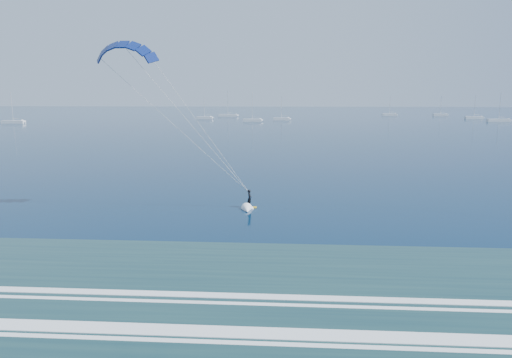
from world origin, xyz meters
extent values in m
cube|color=#1E423F|center=(0.00, 8.00, 0.01)|extent=(600.00, 22.00, 0.03)
cube|color=white|center=(0.00, 5.50, 0.04)|extent=(600.00, 1.10, 0.07)
cube|color=white|center=(0.00, 9.50, 0.04)|extent=(600.00, 0.70, 0.07)
cube|color=yellow|center=(-0.87, 30.30, 0.04)|extent=(1.44, 0.46, 0.08)
imported|color=black|center=(-0.87, 30.30, 0.97)|extent=(0.56, 0.73, 1.78)
cone|color=white|center=(-1.02, 29.00, 0.08)|extent=(1.31, 1.74, 1.10)
cube|color=white|center=(-107.81, 164.68, 0.60)|extent=(9.28, 2.40, 1.20)
cylinder|color=silver|center=(-107.81, 164.68, 6.87)|extent=(0.18, 0.18, 11.34)
cylinder|color=silver|center=(-106.61, 164.68, 2.00)|extent=(2.60, 0.12, 0.12)
cube|color=white|center=(-36.26, 203.10, 0.60)|extent=(7.68, 2.40, 1.20)
cylinder|color=silver|center=(-36.26, 203.10, 5.94)|extent=(0.18, 0.18, 9.49)
cylinder|color=silver|center=(-35.06, 203.10, 2.00)|extent=(2.60, 0.12, 0.12)
cube|color=white|center=(-28.48, 230.87, 0.60)|extent=(10.52, 2.40, 1.20)
cylinder|color=silver|center=(-28.48, 230.87, 7.56)|extent=(0.18, 0.18, 12.73)
cylinder|color=silver|center=(-27.28, 230.87, 2.00)|extent=(2.60, 0.12, 0.12)
cube|color=white|center=(0.65, 194.99, 0.60)|extent=(7.49, 2.40, 1.20)
cylinder|color=silver|center=(0.65, 194.99, 5.88)|extent=(0.18, 0.18, 9.36)
cylinder|color=silver|center=(1.85, 194.99, 2.00)|extent=(2.60, 0.12, 0.12)
cube|color=white|center=(60.30, 246.38, 0.60)|extent=(7.98, 2.40, 1.20)
cylinder|color=silver|center=(60.30, 246.38, 6.08)|extent=(0.18, 0.18, 9.75)
cylinder|color=silver|center=(61.50, 246.38, 2.00)|extent=(2.60, 0.12, 0.12)
cube|color=white|center=(93.52, 214.08, 0.60)|extent=(8.28, 2.40, 1.20)
cylinder|color=silver|center=(93.52, 214.08, 6.28)|extent=(0.18, 0.18, 10.16)
cylinder|color=silver|center=(94.72, 214.08, 2.00)|extent=(2.60, 0.12, 0.12)
cube|color=white|center=(94.39, 189.86, 0.60)|extent=(9.58, 2.40, 1.20)
cylinder|color=silver|center=(94.39, 189.86, 7.03)|extent=(0.18, 0.18, 11.67)
cylinder|color=silver|center=(95.59, 189.86, 2.00)|extent=(2.60, 0.12, 0.12)
cube|color=white|center=(87.96, 245.97, 0.60)|extent=(7.76, 2.40, 1.20)
cylinder|color=silver|center=(87.96, 245.97, 6.00)|extent=(0.18, 0.18, 9.60)
cylinder|color=silver|center=(89.16, 245.97, 2.00)|extent=(2.60, 0.12, 0.12)
cube|color=white|center=(-11.83, 183.49, 0.60)|extent=(8.04, 2.40, 1.20)
cylinder|color=silver|center=(-11.83, 183.49, 7.03)|extent=(0.18, 0.18, 11.66)
cylinder|color=silver|center=(-10.63, 183.49, 2.00)|extent=(2.60, 0.12, 0.12)
camera|label=1|loc=(2.73, -14.54, 11.23)|focal=32.00mm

